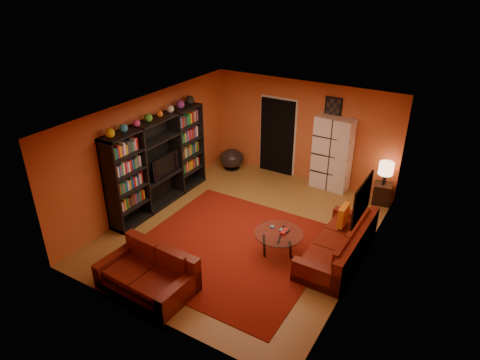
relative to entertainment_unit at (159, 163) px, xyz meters
The scene contains 20 objects.
floor 2.51m from the entertainment_unit, ahead, with size 6.00×6.00×0.00m, color brown.
ceiling 2.75m from the entertainment_unit, ahead, with size 6.00×6.00×0.00m, color white.
wall_back 3.77m from the entertainment_unit, 52.83° to the left, with size 6.00×6.00×0.00m, color #BE5429.
wall_front 3.77m from the entertainment_unit, 52.83° to the right, with size 6.00×6.00×0.00m, color #BE5429.
wall_left 0.34m from the entertainment_unit, behind, with size 6.00×6.00×0.00m, color #BE5429.
wall_right 4.78m from the entertainment_unit, ahead, with size 6.00×6.00×0.00m, color #BE5429.
rug 2.69m from the entertainment_unit, 16.42° to the right, with size 3.60×3.60×0.01m, color #5C110A.
doorway 3.35m from the entertainment_unit, 61.98° to the left, with size 0.95×0.10×2.04m, color black.
wall_art_right 4.80m from the entertainment_unit, ahead, with size 0.03×1.00×0.70m, color black.
wall_art_back 4.36m from the entertainment_unit, 44.57° to the left, with size 0.42×0.03×0.52m, color black.
entertainment_unit is the anchor object (origin of this frame).
tv 0.11m from the entertainment_unit, 50.15° to the left, with size 0.12×0.90×0.52m, color black.
sofa 4.48m from the entertainment_unit, ahead, with size 0.95×2.26×0.85m.
loveseat 3.09m from the entertainment_unit, 53.62° to the right, with size 1.71×1.08×0.85m.
throw_pillow 4.29m from the entertainment_unit, ahead, with size 0.12×0.42×0.42m, color orange.
coffee_table 3.38m from the entertainment_unit, ahead, with size 0.95×0.95×0.48m.
storage_cabinet 4.23m from the entertainment_unit, 41.43° to the left, with size 0.94×0.42×1.87m, color silver.
bowl_chair 2.64m from the entertainment_unit, 80.35° to the left, with size 0.69×0.69×0.56m.
side_table 5.32m from the entertainment_unit, 30.67° to the left, with size 0.40×0.40×0.50m, color black.
table_lamp 5.26m from the entertainment_unit, 30.67° to the left, with size 0.34×0.34×0.56m.
Camera 1 is at (3.91, -6.73, 5.15)m, focal length 32.00 mm.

